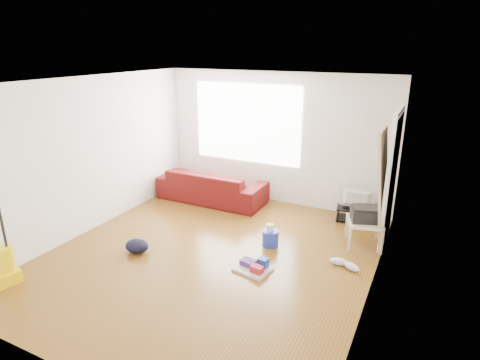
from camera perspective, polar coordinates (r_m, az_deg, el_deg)
The scene contains 13 objects.
room at distance 5.61m, azimuth -3.19°, elevation 1.04°, with size 4.51×5.01×2.51m.
sofa at distance 8.05m, azimuth -3.98°, elevation -2.87°, with size 2.14×0.84×0.62m, color #460B0F.
tv_stand at distance 7.35m, azimuth 16.03°, elevation -4.68°, with size 0.68×0.46×0.24m.
tv at distance 7.25m, azimuth 16.24°, elevation -2.59°, with size 0.61×0.08×0.35m, color black.
side_table at distance 6.43m, azimuth 17.31°, elevation -6.07°, with size 0.64×0.64×0.42m.
printer at distance 6.36m, azimuth 17.46°, elevation -4.63°, with size 0.51×0.45×0.22m.
bucket at distance 6.31m, azimuth 4.31°, elevation -9.24°, with size 0.25×0.25×0.25m, color #1E2FB0.
toilet_paper at distance 6.23m, azimuth 4.26°, elevation -7.78°, with size 0.12×0.12×0.11m, color silver.
cleaning_tray at distance 5.64m, azimuth 2.04°, elevation -12.25°, with size 0.52×0.44×0.17m.
backpack at distance 6.30m, azimuth -14.38°, elevation -9.88°, with size 0.36×0.29×0.20m, color black.
sneakers at distance 5.88m, azimuth 14.70°, elevation -11.49°, with size 0.46×0.24×0.10m.
vacuum at distance 6.10m, azimuth -30.24°, elevation -10.56°, with size 0.32×0.35×1.25m.
door_panel at distance 6.72m, azimuth 18.82°, elevation -8.42°, with size 0.04×0.72×1.79m, color tan.
Camera 1 is at (2.73, -4.48, 2.95)m, focal length 30.00 mm.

